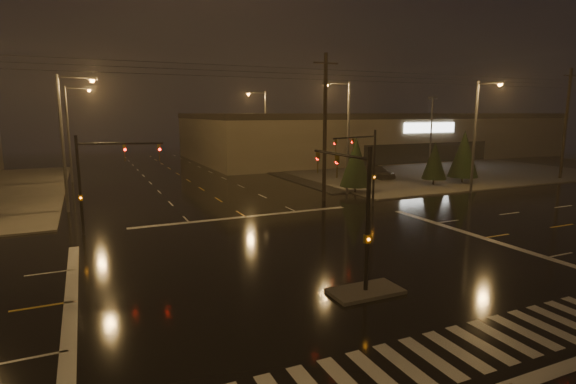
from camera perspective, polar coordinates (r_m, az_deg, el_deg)
name	(u,v)px	position (r m, az deg, el deg)	size (l,w,h in m)	color
ground	(319,264)	(22.33, 3.97, -9.05)	(140.00, 140.00, 0.00)	black
sidewalk_ne	(409,167)	(63.36, 15.07, 3.14)	(36.00, 36.00, 0.12)	#46443F
median_island	(365,291)	(19.11, 9.80, -12.30)	(3.00, 1.60, 0.15)	#46443F
crosswalk	(457,351)	(15.68, 20.64, -18.35)	(15.00, 2.60, 0.01)	beige
stop_bar_far	(246,217)	(32.05, -5.42, -3.15)	(16.00, 0.50, 0.01)	beige
parking_lot	(447,167)	(65.20, 19.59, 3.07)	(50.00, 24.00, 0.08)	black
retail_building	(372,133)	(78.79, 10.61, 7.36)	(60.20, 28.30, 7.20)	#675D49
signal_mast_median	(355,199)	(18.80, 8.55, -0.93)	(0.25, 4.59, 6.00)	black
signal_mast_ne	(366,159)	(34.90, 9.90, 4.13)	(4.84, 1.86, 6.00)	black
signal_mast_nw	(97,173)	(28.89, -23.07, 2.27)	(4.84, 1.86, 6.00)	black
streetlight_1	(67,134)	(36.58, -26.30, 6.68)	(2.77, 0.32, 10.00)	#38383A
streetlight_2	(71,127)	(52.57, -25.83, 7.42)	(2.77, 0.32, 10.00)	#38383A
streetlight_3	(345,130)	(40.59, 7.29, 7.85)	(2.77, 0.32, 10.00)	#38383A
streetlight_4	(263,124)	(58.56, -3.13, 8.56)	(2.77, 0.32, 10.00)	#38383A
streetlight_6	(478,130)	(43.76, 22.97, 7.30)	(0.32, 2.77, 10.00)	#38383A
utility_pole_1	(325,127)	(37.24, 4.71, 8.22)	(2.20, 0.32, 12.00)	black
utility_pole_2	(566,124)	(58.07, 31.80, 7.40)	(2.20, 0.32, 12.00)	black
conifer_0	(356,162)	(41.08, 8.62, 3.80)	(2.83, 2.83, 5.13)	black
conifer_1	(435,160)	(47.49, 18.12, 3.85)	(2.41, 2.41, 4.47)	black
conifer_2	(464,154)	(50.02, 21.44, 4.53)	(3.06, 3.06, 5.48)	black
car_parked	(376,172)	(51.04, 11.16, 2.53)	(1.86, 4.63, 1.58)	black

